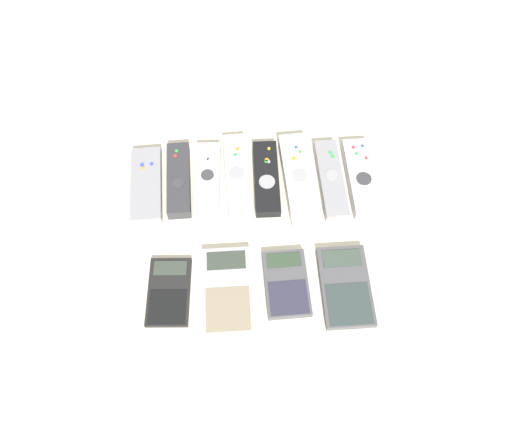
{
  "coord_description": "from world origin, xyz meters",
  "views": [
    {
      "loc": [
        -0.02,
        -0.41,
        0.84
      ],
      "look_at": [
        0.0,
        0.02,
        0.01
      ],
      "focal_mm": 35.0,
      "sensor_mm": 36.0,
      "label": 1
    }
  ],
  "objects_px": {
    "remote_0": "(146,185)",
    "calculator_1": "(227,290)",
    "remote_5": "(299,179)",
    "remote_4": "(266,178)",
    "remote_7": "(362,178)",
    "remote_3": "(237,178)",
    "remote_2": "(208,180)",
    "remote_6": "(331,179)",
    "calculator_2": "(286,284)",
    "calculator_3": "(345,286)",
    "remote_1": "(179,180)",
    "calculator_0": "(169,292)"
  },
  "relations": [
    {
      "from": "remote_3",
      "to": "calculator_3",
      "type": "xyz_separation_m",
      "value": [
        0.19,
        -0.23,
        -0.0
      ]
    },
    {
      "from": "remote_0",
      "to": "calculator_1",
      "type": "bearing_deg",
      "value": -58.25
    },
    {
      "from": "calculator_3",
      "to": "remote_1",
      "type": "bearing_deg",
      "value": 140.97
    },
    {
      "from": "calculator_0",
      "to": "calculator_2",
      "type": "height_order",
      "value": "calculator_2"
    },
    {
      "from": "remote_1",
      "to": "remote_5",
      "type": "relative_size",
      "value": 0.8
    },
    {
      "from": "remote_3",
      "to": "calculator_3",
      "type": "height_order",
      "value": "remote_3"
    },
    {
      "from": "calculator_1",
      "to": "remote_0",
      "type": "bearing_deg",
      "value": 123.62
    },
    {
      "from": "remote_5",
      "to": "calculator_1",
      "type": "xyz_separation_m",
      "value": [
        -0.15,
        -0.22,
        -0.0
      ]
    },
    {
      "from": "remote_1",
      "to": "remote_2",
      "type": "height_order",
      "value": "remote_1"
    },
    {
      "from": "remote_3",
      "to": "remote_4",
      "type": "bearing_deg",
      "value": -6.53
    },
    {
      "from": "remote_3",
      "to": "remote_0",
      "type": "bearing_deg",
      "value": 179.72
    },
    {
      "from": "remote_1",
      "to": "calculator_0",
      "type": "bearing_deg",
      "value": -95.17
    },
    {
      "from": "remote_6",
      "to": "calculator_3",
      "type": "distance_m",
      "value": 0.22
    },
    {
      "from": "remote_0",
      "to": "remote_5",
      "type": "height_order",
      "value": "remote_5"
    },
    {
      "from": "remote_0",
      "to": "calculator_3",
      "type": "bearing_deg",
      "value": -34.68
    },
    {
      "from": "remote_3",
      "to": "remote_5",
      "type": "xyz_separation_m",
      "value": [
        0.12,
        -0.01,
        0.0
      ]
    },
    {
      "from": "remote_3",
      "to": "remote_7",
      "type": "distance_m",
      "value": 0.25
    },
    {
      "from": "remote_1",
      "to": "remote_2",
      "type": "distance_m",
      "value": 0.06
    },
    {
      "from": "remote_0",
      "to": "remote_1",
      "type": "xyz_separation_m",
      "value": [
        0.06,
        0.01,
        0.0
      ]
    },
    {
      "from": "remote_6",
      "to": "calculator_2",
      "type": "xyz_separation_m",
      "value": [
        -0.1,
        -0.21,
        -0.0
      ]
    },
    {
      "from": "remote_7",
      "to": "calculator_2",
      "type": "bearing_deg",
      "value": -129.37
    },
    {
      "from": "remote_4",
      "to": "remote_2",
      "type": "bearing_deg",
      "value": -179.98
    },
    {
      "from": "calculator_0",
      "to": "calculator_1",
      "type": "relative_size",
      "value": 0.8
    },
    {
      "from": "remote_4",
      "to": "calculator_1",
      "type": "distance_m",
      "value": 0.24
    },
    {
      "from": "remote_0",
      "to": "calculator_1",
      "type": "distance_m",
      "value": 0.27
    },
    {
      "from": "remote_3",
      "to": "remote_6",
      "type": "relative_size",
      "value": 1.15
    },
    {
      "from": "calculator_0",
      "to": "remote_5",
      "type": "bearing_deg",
      "value": 43.69
    },
    {
      "from": "calculator_3",
      "to": "remote_6",
      "type": "bearing_deg",
      "value": 89.07
    },
    {
      "from": "calculator_1",
      "to": "remote_5",
      "type": "bearing_deg",
      "value": 55.97
    },
    {
      "from": "remote_3",
      "to": "calculator_2",
      "type": "distance_m",
      "value": 0.24
    },
    {
      "from": "remote_6",
      "to": "calculator_0",
      "type": "bearing_deg",
      "value": -147.15
    },
    {
      "from": "remote_1",
      "to": "remote_6",
      "type": "relative_size",
      "value": 0.92
    },
    {
      "from": "remote_3",
      "to": "calculator_1",
      "type": "distance_m",
      "value": 0.23
    },
    {
      "from": "remote_0",
      "to": "remote_4",
      "type": "bearing_deg",
      "value": -1.61
    },
    {
      "from": "remote_7",
      "to": "calculator_3",
      "type": "xyz_separation_m",
      "value": [
        -0.06,
        -0.22,
        -0.0
      ]
    },
    {
      "from": "remote_1",
      "to": "remote_3",
      "type": "bearing_deg",
      "value": -1.7
    },
    {
      "from": "remote_0",
      "to": "calculator_3",
      "type": "height_order",
      "value": "remote_0"
    },
    {
      "from": "remote_1",
      "to": "remote_3",
      "type": "relative_size",
      "value": 0.8
    },
    {
      "from": "remote_4",
      "to": "remote_7",
      "type": "xyz_separation_m",
      "value": [
        0.19,
        -0.01,
        0.0
      ]
    },
    {
      "from": "remote_3",
      "to": "calculator_0",
      "type": "xyz_separation_m",
      "value": [
        -0.13,
        -0.23,
        -0.01
      ]
    },
    {
      "from": "remote_1",
      "to": "calculator_1",
      "type": "bearing_deg",
      "value": -70.64
    },
    {
      "from": "remote_2",
      "to": "remote_3",
      "type": "relative_size",
      "value": 0.82
    },
    {
      "from": "remote_0",
      "to": "calculator_3",
      "type": "xyz_separation_m",
      "value": [
        0.37,
        -0.23,
        -0.0
      ]
    },
    {
      "from": "remote_7",
      "to": "calculator_0",
      "type": "relative_size",
      "value": 1.37
    },
    {
      "from": "remote_2",
      "to": "remote_3",
      "type": "bearing_deg",
      "value": 4.88
    },
    {
      "from": "remote_4",
      "to": "remote_3",
      "type": "bearing_deg",
      "value": 176.54
    },
    {
      "from": "remote_3",
      "to": "calculator_2",
      "type": "xyz_separation_m",
      "value": [
        0.08,
        -0.23,
        -0.0
      ]
    },
    {
      "from": "remote_5",
      "to": "calculator_3",
      "type": "relative_size",
      "value": 1.34
    },
    {
      "from": "calculator_2",
      "to": "remote_5",
      "type": "bearing_deg",
      "value": 76.95
    },
    {
      "from": "remote_2",
      "to": "remote_5",
      "type": "relative_size",
      "value": 0.81
    }
  ]
}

